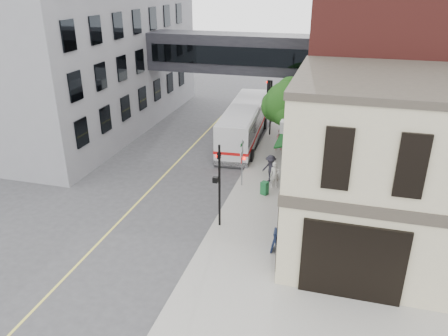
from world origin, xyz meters
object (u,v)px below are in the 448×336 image
Objects in this scene: pedestrian_a at (275,175)px; newspaper_box at (265,188)px; pedestrian_c at (271,169)px; pedestrian_b at (280,140)px; bus at (244,122)px; sandwich_board at (275,241)px.

pedestrian_a is 1.27m from newspaper_box.
pedestrian_c is at bearing 112.68° from newspaper_box.
pedestrian_b is at bearing 73.16° from pedestrian_a.
pedestrian_b is 5.72m from pedestrian_c.
pedestrian_b is 0.89× the size of pedestrian_c.
pedestrian_c is at bearing -106.46° from pedestrian_b.
bus is 3.50m from pedestrian_b.
pedestrian_a reaches higher than sandwich_board.
pedestrian_a reaches higher than pedestrian_b.
sandwich_board is at bearing -71.31° from bus.
sandwich_board reaches higher than newspaper_box.
bus is 7.91m from pedestrian_c.
bus is at bearing 134.10° from newspaper_box.
pedestrian_a reaches higher than newspaper_box.
pedestrian_a is at bearing -64.27° from bus.
newspaper_box is at bearing -107.25° from pedestrian_b.
sandwich_board is at bearing -50.84° from newspaper_box.
pedestrian_b is at bearing 120.29° from pedestrian_c.
bus is 8.66m from pedestrian_a.
sandwich_board is at bearing -50.37° from pedestrian_c.
pedestrian_c is 1.66× the size of sandwich_board.
bus is 6.10× the size of pedestrian_c.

